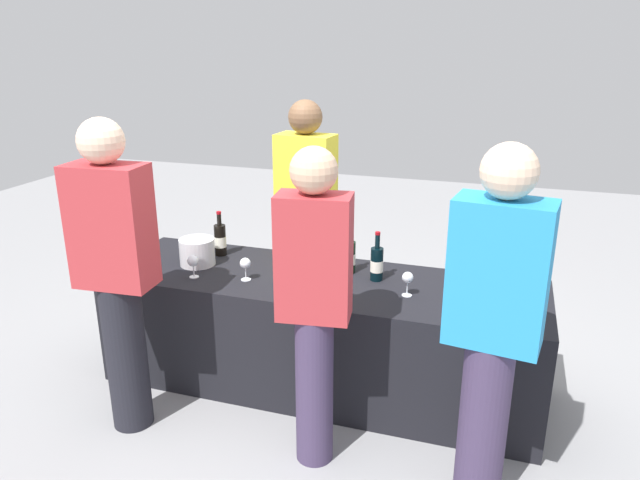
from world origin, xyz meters
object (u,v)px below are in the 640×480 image
Objects in this scene: guest_2 at (493,324)px; wine_glass_2 at (408,279)px; ice_bucket at (197,252)px; guest_1 at (314,298)px; wine_bottle_0 at (220,239)px; wine_glass_0 at (193,262)px; wine_bottle_3 at (509,276)px; wine_glass_1 at (245,264)px; wine_bottle_2 at (377,263)px; guest_0 at (116,269)px; server_pouring at (306,213)px; wine_bottle_1 at (350,256)px.

wine_glass_2 is at bearing 133.94° from guest_2.
ice_bucket reaches higher than wine_glass_2.
guest_1 is 0.96× the size of guest_2.
wine_glass_0 is (0.02, -0.41, -0.01)m from wine_bottle_0.
wine_bottle_3 is 1.54m from wine_glass_1.
wine_bottle_3 reaches higher than wine_glass_2.
wine_bottle_0 is at bearing 129.43° from guest_1.
guest_1 is at bearing -120.24° from wine_glass_2.
wine_bottle_0 reaches higher than ice_bucket.
guest_0 is at bearing -146.24° from wine_bottle_2.
server_pouring is (-1.39, 0.52, 0.10)m from wine_bottle_3.
wine_glass_2 is at bearing -38.75° from wine_bottle_2.
wine_bottle_2 is at bearing 137.80° from guest_2.
wine_bottle_0 is at bearing 47.00° from server_pouring.
wine_glass_1 is 0.43m from ice_bucket.
wine_glass_1 is 0.79m from server_pouring.
wine_bottle_0 is 1.35m from wine_glass_2.
guest_0 is (-0.60, -1.35, 0.01)m from server_pouring.
wine_bottle_3 is 0.57m from wine_glass_2.
wine_bottle_3 is at bearing -3.35° from wine_bottle_0.
wine_glass_0 is 0.08× the size of server_pouring.
wine_bottle_1 is 0.95m from wine_bottle_3.
wine_bottle_2 reaches higher than wine_glass_2.
guest_2 is at bearing -50.31° from wine_bottle_2.
wine_bottle_1 is at bearing 175.86° from wine_bottle_3.
guest_0 is (-0.07, -0.72, 0.15)m from ice_bucket.
guest_2 is (0.70, -0.85, 0.12)m from wine_bottle_2.
server_pouring reaches higher than wine_bottle_2.
wine_bottle_1 is at bearing -2.53° from wine_bottle_0.
ice_bucket reaches higher than wine_glass_0.
wine_glass_1 is 0.08× the size of guest_0.
guest_0 reaches higher than wine_glass_2.
guest_0 reaches higher than wine_bottle_1.
wine_bottle_0 is 0.49m from wine_glass_1.
guest_2 is at bearing -17.02° from wine_glass_0.
wine_bottle_2 is at bearing -5.62° from wine_bottle_0.
wine_bottle_1 is 0.65m from server_pouring.
guest_1 reaches higher than wine_bottle_3.
wine_bottle_0 is 0.18× the size of guest_1.
wine_bottle_1 is 0.18× the size of guest_1.
wine_glass_1 is 0.08× the size of guest_2.
wine_bottle_1 is at bearing 85.60° from guest_1.
wine_bottle_2 is 0.83m from server_pouring.
wine_bottle_1 reaches higher than wine_glass_1.
server_pouring reaches higher than wine_bottle_3.
ice_bucket is 0.14× the size of guest_1.
guest_0 is 1.10m from guest_1.
guest_1 is (1.02, -0.68, 0.11)m from ice_bucket.
wine_bottle_2 is at bearing 72.25° from guest_1.
server_pouring is (0.44, 0.82, 0.12)m from wine_glass_0.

